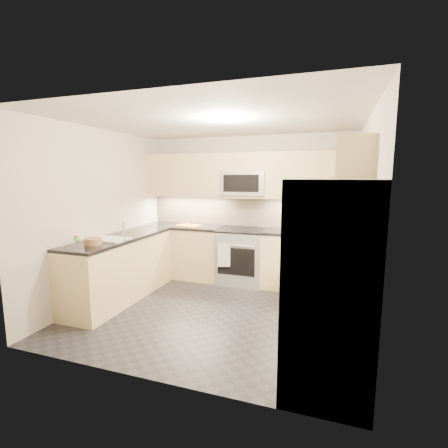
# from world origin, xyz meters

# --- Properties ---
(floor) EXTENTS (3.60, 3.20, 0.00)m
(floor) POSITION_xyz_m (0.00, 0.00, 0.00)
(floor) COLOR black
(floor) RESTS_ON ground
(ceiling) EXTENTS (3.60, 3.20, 0.02)m
(ceiling) POSITION_xyz_m (0.00, 0.00, 2.50)
(ceiling) COLOR beige
(ceiling) RESTS_ON wall_back
(wall_back) EXTENTS (3.60, 0.02, 2.50)m
(wall_back) POSITION_xyz_m (0.00, 1.60, 1.25)
(wall_back) COLOR #BDB3A5
(wall_back) RESTS_ON floor
(wall_front) EXTENTS (3.60, 0.02, 2.50)m
(wall_front) POSITION_xyz_m (0.00, -1.60, 1.25)
(wall_front) COLOR #BDB3A5
(wall_front) RESTS_ON floor
(wall_left) EXTENTS (0.02, 3.20, 2.50)m
(wall_left) POSITION_xyz_m (-1.80, 0.00, 1.25)
(wall_left) COLOR #BDB3A5
(wall_left) RESTS_ON floor
(wall_right) EXTENTS (0.02, 3.20, 2.50)m
(wall_right) POSITION_xyz_m (1.80, 0.00, 1.25)
(wall_right) COLOR #BDB3A5
(wall_right) RESTS_ON floor
(base_cab_back_left) EXTENTS (1.42, 0.60, 0.90)m
(base_cab_back_left) POSITION_xyz_m (-1.09, 1.30, 0.45)
(base_cab_back_left) COLOR #DCC184
(base_cab_back_left) RESTS_ON floor
(base_cab_back_right) EXTENTS (1.42, 0.60, 0.90)m
(base_cab_back_right) POSITION_xyz_m (1.09, 1.30, 0.45)
(base_cab_back_right) COLOR #DCC184
(base_cab_back_right) RESTS_ON floor
(base_cab_right) EXTENTS (0.60, 1.70, 0.90)m
(base_cab_right) POSITION_xyz_m (1.50, 0.15, 0.45)
(base_cab_right) COLOR #DCC184
(base_cab_right) RESTS_ON floor
(base_cab_peninsula) EXTENTS (0.60, 2.00, 0.90)m
(base_cab_peninsula) POSITION_xyz_m (-1.50, 0.00, 0.45)
(base_cab_peninsula) COLOR #DCC184
(base_cab_peninsula) RESTS_ON floor
(countertop_back_left) EXTENTS (1.42, 0.63, 0.04)m
(countertop_back_left) POSITION_xyz_m (-1.09, 1.30, 0.92)
(countertop_back_left) COLOR black
(countertop_back_left) RESTS_ON base_cab_back_left
(countertop_back_right) EXTENTS (1.42, 0.63, 0.04)m
(countertop_back_right) POSITION_xyz_m (1.09, 1.30, 0.92)
(countertop_back_right) COLOR black
(countertop_back_right) RESTS_ON base_cab_back_right
(countertop_right) EXTENTS (0.63, 1.70, 0.04)m
(countertop_right) POSITION_xyz_m (1.50, 0.15, 0.92)
(countertop_right) COLOR black
(countertop_right) RESTS_ON base_cab_right
(countertop_peninsula) EXTENTS (0.63, 2.00, 0.04)m
(countertop_peninsula) POSITION_xyz_m (-1.50, 0.00, 0.92)
(countertop_peninsula) COLOR black
(countertop_peninsula) RESTS_ON base_cab_peninsula
(upper_cab_back) EXTENTS (3.60, 0.35, 0.75)m
(upper_cab_back) POSITION_xyz_m (0.00, 1.43, 1.83)
(upper_cab_back) COLOR #DCC184
(upper_cab_back) RESTS_ON wall_back
(upper_cab_right) EXTENTS (0.35, 1.95, 0.75)m
(upper_cab_right) POSITION_xyz_m (1.62, 0.28, 1.83)
(upper_cab_right) COLOR #DCC184
(upper_cab_right) RESTS_ON wall_right
(backsplash_back) EXTENTS (3.60, 0.01, 0.51)m
(backsplash_back) POSITION_xyz_m (0.00, 1.60, 1.20)
(backsplash_back) COLOR tan
(backsplash_back) RESTS_ON wall_back
(backsplash_right) EXTENTS (0.01, 2.30, 0.51)m
(backsplash_right) POSITION_xyz_m (1.80, 0.45, 1.20)
(backsplash_right) COLOR tan
(backsplash_right) RESTS_ON wall_right
(gas_range) EXTENTS (0.76, 0.65, 0.91)m
(gas_range) POSITION_xyz_m (0.00, 1.28, 0.46)
(gas_range) COLOR #A9ACB1
(gas_range) RESTS_ON floor
(range_cooktop) EXTENTS (0.76, 0.65, 0.03)m
(range_cooktop) POSITION_xyz_m (0.00, 1.28, 0.92)
(range_cooktop) COLOR black
(range_cooktop) RESTS_ON gas_range
(oven_door_glass) EXTENTS (0.62, 0.02, 0.45)m
(oven_door_glass) POSITION_xyz_m (0.00, 0.95, 0.45)
(oven_door_glass) COLOR black
(oven_door_glass) RESTS_ON gas_range
(oven_handle) EXTENTS (0.60, 0.02, 0.02)m
(oven_handle) POSITION_xyz_m (0.00, 0.93, 0.72)
(oven_handle) COLOR #B2B5BA
(oven_handle) RESTS_ON gas_range
(microwave) EXTENTS (0.76, 0.40, 0.40)m
(microwave) POSITION_xyz_m (0.00, 1.40, 1.70)
(microwave) COLOR #A8ACB0
(microwave) RESTS_ON upper_cab_back
(microwave_door) EXTENTS (0.60, 0.01, 0.28)m
(microwave_door) POSITION_xyz_m (0.00, 1.20, 1.70)
(microwave_door) COLOR black
(microwave_door) RESTS_ON microwave
(refrigerator) EXTENTS (0.70, 0.90, 1.80)m
(refrigerator) POSITION_xyz_m (1.45, -1.15, 0.90)
(refrigerator) COLOR #A6A9AE
(refrigerator) RESTS_ON floor
(fridge_handle_left) EXTENTS (0.02, 0.02, 1.20)m
(fridge_handle_left) POSITION_xyz_m (1.08, -1.33, 0.95)
(fridge_handle_left) COLOR #B2B5BA
(fridge_handle_left) RESTS_ON refrigerator
(fridge_handle_right) EXTENTS (0.02, 0.02, 1.20)m
(fridge_handle_right) POSITION_xyz_m (1.08, -0.97, 0.95)
(fridge_handle_right) COLOR #B2B5BA
(fridge_handle_right) RESTS_ON refrigerator
(sink_basin) EXTENTS (0.52, 0.38, 0.16)m
(sink_basin) POSITION_xyz_m (-1.50, -0.25, 0.88)
(sink_basin) COLOR white
(sink_basin) RESTS_ON base_cab_peninsula
(faucet) EXTENTS (0.03, 0.03, 0.28)m
(faucet) POSITION_xyz_m (-1.24, -0.25, 1.08)
(faucet) COLOR silver
(faucet) RESTS_ON countertop_peninsula
(utensil_bowl) EXTENTS (0.33, 0.33, 0.15)m
(utensil_bowl) POSITION_xyz_m (1.51, 1.20, 1.02)
(utensil_bowl) COLOR #6BAB49
(utensil_bowl) RESTS_ON countertop_back_right
(cutting_board) EXTENTS (0.49, 0.40, 0.01)m
(cutting_board) POSITION_xyz_m (-0.97, 1.27, 0.95)
(cutting_board) COLOR #C37812
(cutting_board) RESTS_ON countertop_back_left
(fruit_basket) EXTENTS (0.28, 0.28, 0.08)m
(fruit_basket) POSITION_xyz_m (-1.48, -0.57, 0.98)
(fruit_basket) COLOR #946845
(fruit_basket) RESTS_ON countertop_peninsula
(fruit_apple) EXTENTS (0.07, 0.07, 0.07)m
(fruit_apple) POSITION_xyz_m (-1.55, -0.77, 1.05)
(fruit_apple) COLOR #A21218
(fruit_apple) RESTS_ON fruit_basket
(fruit_pear) EXTENTS (0.07, 0.07, 0.07)m
(fruit_pear) POSITION_xyz_m (-1.49, -0.82, 1.05)
(fruit_pear) COLOR #5ABB50
(fruit_pear) RESTS_ON fruit_basket
(dish_towel_check) EXTENTS (0.19, 0.09, 0.38)m
(dish_towel_check) POSITION_xyz_m (-0.19, 0.91, 0.55)
(dish_towel_check) COLOR silver
(dish_towel_check) RESTS_ON oven_handle
(fruit_orange) EXTENTS (0.06, 0.06, 0.06)m
(fruit_orange) POSITION_xyz_m (-1.50, -0.82, 1.05)
(fruit_orange) COLOR #E35519
(fruit_orange) RESTS_ON fruit_basket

